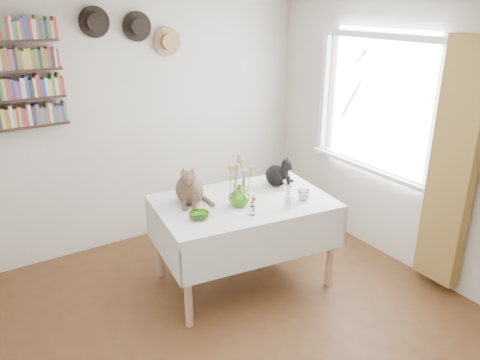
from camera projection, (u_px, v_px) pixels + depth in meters
room at (254, 201)px, 2.95m from camera, size 4.08×4.58×2.58m
window at (376, 115)px, 4.51m from camera, size 0.12×1.52×1.32m
curtain at (453, 167)px, 3.84m from camera, size 0.12×0.38×2.10m
dining_table at (243, 221)px, 4.14m from camera, size 1.61×1.15×0.80m
tabby_cat at (189, 183)px, 3.95m from camera, size 0.37×0.40×0.38m
black_cat at (276, 170)px, 4.34m from camera, size 0.27×0.31×0.30m
flower_vase at (239, 195)px, 3.93m from camera, size 0.25×0.25×0.19m
green_bowl at (199, 216)px, 3.72m from camera, size 0.18×0.18×0.05m
drinking_glass at (303, 195)px, 4.05m from camera, size 0.14×0.14×0.10m
candlestick at (288, 201)px, 3.90m from camera, size 0.06×0.06×0.20m
berry_jar at (252, 205)px, 3.77m from camera, size 0.05×0.05×0.19m
porcelain_figurine at (285, 186)px, 4.26m from camera, size 0.06×0.06×0.11m
flower_bouquet at (239, 168)px, 3.85m from camera, size 0.17×0.13×0.39m
wall_hats at (135, 30)px, 4.39m from camera, size 0.98×0.09×0.48m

